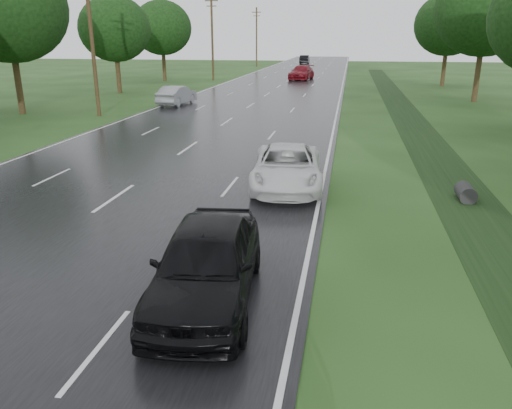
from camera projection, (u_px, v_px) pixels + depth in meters
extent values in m
cube|color=black|center=(275.00, 89.00, 51.14)|extent=(14.00, 180.00, 0.04)
cube|color=silver|center=(341.00, 90.00, 49.98)|extent=(0.12, 180.00, 0.01)
cube|color=silver|center=(211.00, 88.00, 52.28)|extent=(0.12, 180.00, 0.01)
cube|color=silver|center=(275.00, 89.00, 51.13)|extent=(0.12, 180.00, 0.01)
cube|color=black|center=(424.00, 141.00, 25.88)|extent=(2.20, 120.00, 0.01)
cylinder|color=#2D2D2D|center=(466.00, 193.00, 16.48)|extent=(0.56, 1.00, 0.56)
cylinder|color=#382A17|center=(92.00, 39.00, 32.48)|extent=(0.26, 0.26, 10.00)
cylinder|color=#382A17|center=(212.00, 38.00, 60.44)|extent=(0.26, 0.26, 10.00)
cube|color=#382A17|center=(211.00, 1.00, 59.10)|extent=(1.60, 0.12, 0.12)
cube|color=#382A17|center=(211.00, 6.00, 59.29)|extent=(1.20, 0.10, 0.10)
cylinder|color=#382A17|center=(257.00, 37.00, 88.40)|extent=(0.26, 0.26, 10.00)
cube|color=#382A17|center=(257.00, 12.00, 87.06)|extent=(1.60, 0.12, 0.12)
cube|color=#382A17|center=(257.00, 16.00, 87.25)|extent=(1.20, 0.10, 0.10)
cylinder|color=#382A17|center=(477.00, 76.00, 40.92)|extent=(0.44, 0.44, 4.16)
ellipsoid|color=black|center=(486.00, 10.00, 39.29)|extent=(8.00, 8.00, 7.20)
cylinder|color=#382A17|center=(444.00, 69.00, 54.09)|extent=(0.44, 0.44, 3.68)
ellipsoid|color=black|center=(449.00, 24.00, 52.64)|extent=(7.20, 7.20, 6.48)
cylinder|color=#382A17|center=(19.00, 85.00, 34.43)|extent=(0.44, 0.44, 4.00)
ellipsoid|color=black|center=(7.00, 8.00, 32.85)|extent=(7.80, 7.80, 7.02)
cylinder|color=#382A17|center=(118.00, 75.00, 47.44)|extent=(0.44, 0.44, 3.36)
ellipsoid|color=black|center=(114.00, 29.00, 46.11)|extent=(6.60, 6.60, 5.94)
cylinder|color=#382A17|center=(164.00, 66.00, 60.57)|extent=(0.44, 0.44, 3.52)
ellipsoid|color=black|center=(162.00, 28.00, 59.17)|extent=(7.00, 7.00, 6.30)
imported|color=silver|center=(287.00, 167.00, 17.69)|extent=(2.88, 5.37, 1.44)
imported|color=black|center=(206.00, 263.00, 9.95)|extent=(2.42, 5.02, 1.65)
imported|color=gray|center=(177.00, 95.00, 39.16)|extent=(2.03, 4.64, 1.48)
imported|color=maroon|center=(302.00, 73.00, 62.23)|extent=(3.11, 6.11, 1.70)
imported|color=black|center=(305.00, 59.00, 98.75)|extent=(1.83, 5.00, 1.64)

